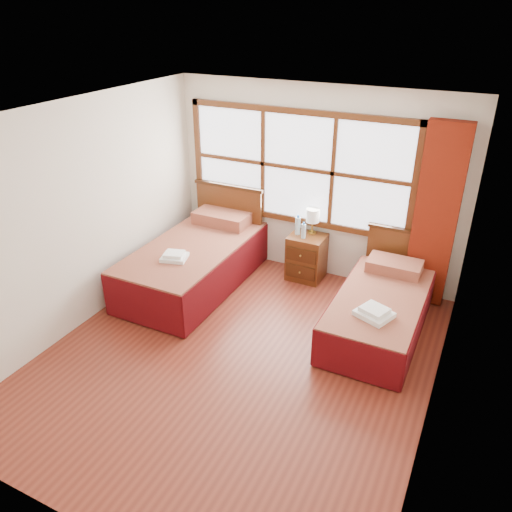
% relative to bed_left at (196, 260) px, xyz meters
% --- Properties ---
extents(floor, '(4.50, 4.50, 0.00)m').
position_rel_bed_left_xyz_m(floor, '(1.27, -1.20, -0.34)').
color(floor, maroon).
rests_on(floor, ground).
extents(ceiling, '(4.50, 4.50, 0.00)m').
position_rel_bed_left_xyz_m(ceiling, '(1.27, -1.20, 2.26)').
color(ceiling, white).
rests_on(ceiling, wall_back).
extents(wall_back, '(4.00, 0.00, 4.00)m').
position_rel_bed_left_xyz_m(wall_back, '(1.27, 1.05, 0.96)').
color(wall_back, silver).
rests_on(wall_back, floor).
extents(wall_left, '(0.00, 4.50, 4.50)m').
position_rel_bed_left_xyz_m(wall_left, '(-0.73, -1.20, 0.96)').
color(wall_left, silver).
rests_on(wall_left, floor).
extents(wall_right, '(0.00, 4.50, 4.50)m').
position_rel_bed_left_xyz_m(wall_right, '(3.27, -1.20, 0.96)').
color(wall_right, silver).
rests_on(wall_right, floor).
extents(window, '(3.16, 0.06, 1.56)m').
position_rel_bed_left_xyz_m(window, '(1.02, 1.02, 1.16)').
color(window, white).
rests_on(window, wall_back).
extents(curtain, '(0.50, 0.16, 2.30)m').
position_rel_bed_left_xyz_m(curtain, '(2.87, 0.91, 0.83)').
color(curtain, maroon).
rests_on(curtain, wall_back).
extents(bed_left, '(1.16, 2.25, 1.13)m').
position_rel_bed_left_xyz_m(bed_left, '(0.00, 0.00, 0.00)').
color(bed_left, '#381C0B').
rests_on(bed_left, floor).
extents(bed_right, '(0.96, 1.98, 0.93)m').
position_rel_bed_left_xyz_m(bed_right, '(2.52, 0.00, -0.06)').
color(bed_right, '#381C0B').
rests_on(bed_right, floor).
extents(nightstand, '(0.48, 0.47, 0.64)m').
position_rel_bed_left_xyz_m(nightstand, '(1.29, 0.80, -0.02)').
color(nightstand, '#552B12').
rests_on(nightstand, floor).
extents(towels_left, '(0.37, 0.34, 0.09)m').
position_rel_bed_left_xyz_m(towels_left, '(0.02, -0.50, 0.30)').
color(towels_left, white).
rests_on(towels_left, bed_left).
extents(towels_right, '(0.44, 0.42, 0.10)m').
position_rel_bed_left_xyz_m(towels_right, '(2.55, -0.49, 0.20)').
color(towels_right, white).
rests_on(towels_right, bed_right).
extents(lamp, '(0.18, 0.18, 0.35)m').
position_rel_bed_left_xyz_m(lamp, '(1.31, 0.92, 0.55)').
color(lamp, gold).
rests_on(lamp, nightstand).
extents(bottle_near, '(0.07, 0.07, 0.28)m').
position_rel_bed_left_xyz_m(bottle_near, '(1.14, 0.80, 0.42)').
color(bottle_near, silver).
rests_on(bottle_near, nightstand).
extents(bottle_far, '(0.06, 0.06, 0.23)m').
position_rel_bed_left_xyz_m(bottle_far, '(1.26, 0.72, 0.40)').
color(bottle_far, silver).
rests_on(bottle_far, nightstand).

